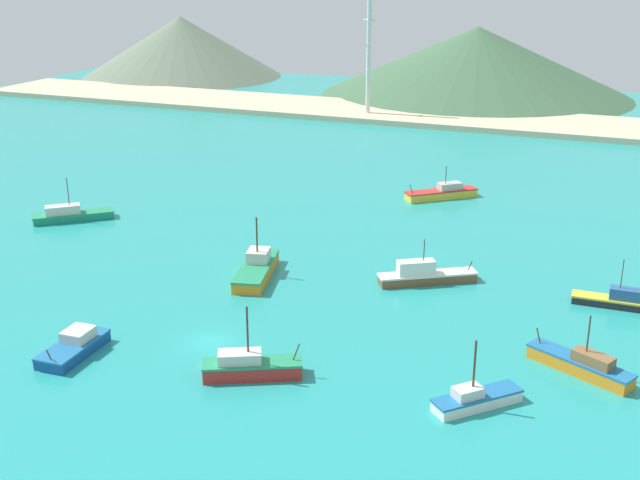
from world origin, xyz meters
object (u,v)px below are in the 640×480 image
(fishing_boat_0, at_px, (257,268))
(fishing_boat_7, at_px, (476,399))
(fishing_boat_2, at_px, (582,364))
(fishing_boat_6, at_px, (618,300))
(fishing_boat_4, at_px, (74,346))
(fishing_boat_10, at_px, (71,215))
(fishing_boat_5, at_px, (424,275))
(fishing_boat_3, at_px, (442,193))
(fishing_boat_1, at_px, (250,367))
(radio_tower, at_px, (369,58))

(fishing_boat_0, distance_m, fishing_boat_7, 34.46)
(fishing_boat_2, height_order, fishing_boat_6, fishing_boat_2)
(fishing_boat_4, bearing_deg, fishing_boat_10, 128.46)
(fishing_boat_4, xyz_separation_m, fishing_boat_5, (25.35, 28.53, 0.18))
(fishing_boat_5, height_order, fishing_boat_6, fishing_boat_6)
(fishing_boat_0, distance_m, fishing_boat_3, 40.43)
(fishing_boat_4, xyz_separation_m, fishing_boat_6, (45.69, 29.68, -0.00))
(fishing_boat_3, xyz_separation_m, fishing_boat_5, (6.15, -33.41, 0.13))
(fishing_boat_4, bearing_deg, fishing_boat_7, 7.24)
(fishing_boat_0, distance_m, fishing_boat_10, 33.91)
(fishing_boat_1, relative_size, fishing_boat_6, 1.02)
(fishing_boat_6, height_order, fishing_boat_10, fishing_boat_10)
(fishing_boat_4, bearing_deg, fishing_boat_5, 48.38)
(fishing_boat_1, bearing_deg, fishing_boat_2, 23.03)
(fishing_boat_3, xyz_separation_m, fishing_boat_4, (-19.20, -61.95, -0.05))
(fishing_boat_1, height_order, fishing_boat_10, fishing_boat_1)
(fishing_boat_5, xyz_separation_m, fishing_boat_10, (-50.95, 3.70, -0.11))
(fishing_boat_3, distance_m, fishing_boat_10, 53.76)
(fishing_boat_3, relative_size, fishing_boat_5, 0.96)
(fishing_boat_6, distance_m, radio_tower, 105.52)
(fishing_boat_4, distance_m, fishing_boat_6, 54.48)
(fishing_boat_3, distance_m, radio_tower, 64.64)
(fishing_boat_1, bearing_deg, fishing_boat_5, 72.14)
(fishing_boat_0, xyz_separation_m, fishing_boat_2, (36.35, -9.84, -0.08))
(fishing_boat_5, xyz_separation_m, fishing_boat_6, (20.34, 1.14, -0.18))
(fishing_boat_0, relative_size, fishing_boat_5, 1.09)
(fishing_boat_5, bearing_deg, fishing_boat_1, -107.86)
(fishing_boat_3, relative_size, fishing_boat_6, 1.17)
(fishing_boat_1, height_order, fishing_boat_2, fishing_boat_1)
(fishing_boat_6, relative_size, radio_tower, 0.34)
(fishing_boat_1, relative_size, fishing_boat_4, 1.14)
(fishing_boat_2, bearing_deg, fishing_boat_0, 164.85)
(fishing_boat_5, distance_m, fishing_boat_10, 51.09)
(fishing_boat_7, bearing_deg, fishing_boat_4, -172.76)
(fishing_boat_2, distance_m, fishing_boat_3, 54.17)
(fishing_boat_1, relative_size, fishing_boat_5, 0.83)
(fishing_boat_3, distance_m, fishing_boat_7, 59.79)
(fishing_boat_5, bearing_deg, fishing_boat_3, 100.43)
(fishing_boat_4, xyz_separation_m, fishing_boat_7, (36.02, 4.58, -0.06))
(fishing_boat_7, xyz_separation_m, fishing_boat_10, (-61.62, 27.66, 0.12))
(radio_tower, bearing_deg, fishing_boat_2, -62.14)
(fishing_boat_0, distance_m, fishing_boat_1, 23.29)
(fishing_boat_3, bearing_deg, fishing_boat_7, -73.66)
(fishing_boat_5, bearing_deg, fishing_boat_0, -164.15)
(fishing_boat_3, height_order, fishing_boat_10, fishing_boat_10)
(fishing_boat_1, xyz_separation_m, fishing_boat_4, (-16.86, -2.21, -0.19))
(fishing_boat_5, distance_m, fishing_boat_6, 20.37)
(fishing_boat_3, relative_size, fishing_boat_7, 1.43)
(fishing_boat_4, distance_m, fishing_boat_5, 38.17)
(fishing_boat_0, height_order, fishing_boat_1, fishing_boat_0)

